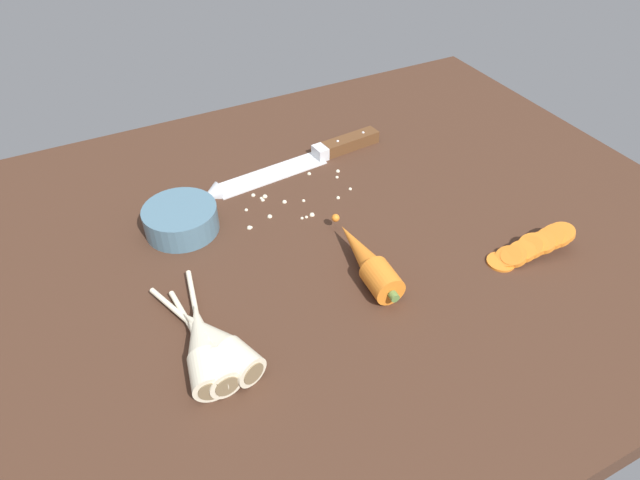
{
  "coord_description": "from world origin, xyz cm",
  "views": [
    {
      "loc": [
        -28.36,
        -57.12,
        54.53
      ],
      "look_at": [
        0.0,
        -2.0,
        1.5
      ],
      "focal_mm": 31.86,
      "sensor_mm": 36.0,
      "label": 1
    }
  ],
  "objects_px": {
    "carrot_slice_stack": "(532,246)",
    "prep_bowl": "(181,219)",
    "chefs_knife": "(292,164)",
    "parsnip_mid_right": "(207,351)",
    "whole_carrot": "(367,261)",
    "parsnip_front": "(217,342)",
    "parsnip_mid_left": "(202,345)"
  },
  "relations": [
    {
      "from": "parsnip_front",
      "to": "chefs_knife",
      "type": "bearing_deg",
      "value": 52.38
    },
    {
      "from": "chefs_knife",
      "to": "carrot_slice_stack",
      "type": "xyz_separation_m",
      "value": [
        0.21,
        -0.36,
        0.01
      ]
    },
    {
      "from": "parsnip_mid_left",
      "to": "parsnip_mid_right",
      "type": "xyz_separation_m",
      "value": [
        0.0,
        -0.01,
        0.0
      ]
    },
    {
      "from": "whole_carrot",
      "to": "prep_bowl",
      "type": "height_order",
      "value": "whole_carrot"
    },
    {
      "from": "parsnip_front",
      "to": "parsnip_mid_left",
      "type": "xyz_separation_m",
      "value": [
        -0.02,
        0.0,
        -0.0
      ]
    },
    {
      "from": "parsnip_front",
      "to": "parsnip_mid_right",
      "type": "bearing_deg",
      "value": -154.06
    },
    {
      "from": "parsnip_mid_left",
      "to": "prep_bowl",
      "type": "distance_m",
      "value": 0.25
    },
    {
      "from": "chefs_knife",
      "to": "prep_bowl",
      "type": "distance_m",
      "value": 0.23
    },
    {
      "from": "parsnip_mid_left",
      "to": "prep_bowl",
      "type": "bearing_deg",
      "value": 79.01
    },
    {
      "from": "parsnip_mid_left",
      "to": "carrot_slice_stack",
      "type": "distance_m",
      "value": 0.48
    },
    {
      "from": "parsnip_front",
      "to": "prep_bowl",
      "type": "height_order",
      "value": "same"
    },
    {
      "from": "parsnip_front",
      "to": "prep_bowl",
      "type": "distance_m",
      "value": 0.25
    },
    {
      "from": "chefs_knife",
      "to": "parsnip_mid_right",
      "type": "bearing_deg",
      "value": -128.61
    },
    {
      "from": "parsnip_mid_left",
      "to": "chefs_knife",
      "type": "bearing_deg",
      "value": 50.28
    },
    {
      "from": "chefs_knife",
      "to": "parsnip_mid_left",
      "type": "relative_size",
      "value": 1.69
    },
    {
      "from": "parsnip_front",
      "to": "parsnip_mid_right",
      "type": "height_order",
      "value": "same"
    },
    {
      "from": "parsnip_mid_left",
      "to": "prep_bowl",
      "type": "xyz_separation_m",
      "value": [
        0.05,
        0.24,
        0.0
      ]
    },
    {
      "from": "parsnip_front",
      "to": "parsnip_mid_left",
      "type": "bearing_deg",
      "value": 169.28
    },
    {
      "from": "whole_carrot",
      "to": "parsnip_mid_right",
      "type": "relative_size",
      "value": 1.05
    },
    {
      "from": "whole_carrot",
      "to": "parsnip_mid_left",
      "type": "xyz_separation_m",
      "value": [
        -0.25,
        -0.04,
        -0.0
      ]
    },
    {
      "from": "chefs_knife",
      "to": "parsnip_front",
      "type": "distance_m",
      "value": 0.41
    },
    {
      "from": "parsnip_front",
      "to": "carrot_slice_stack",
      "type": "height_order",
      "value": "parsnip_front"
    },
    {
      "from": "chefs_knife",
      "to": "prep_bowl",
      "type": "relative_size",
      "value": 3.17
    },
    {
      "from": "parsnip_front",
      "to": "prep_bowl",
      "type": "relative_size",
      "value": 1.8
    },
    {
      "from": "carrot_slice_stack",
      "to": "chefs_knife",
      "type": "bearing_deg",
      "value": 120.02
    },
    {
      "from": "carrot_slice_stack",
      "to": "prep_bowl",
      "type": "distance_m",
      "value": 0.51
    },
    {
      "from": "prep_bowl",
      "to": "parsnip_mid_right",
      "type": "bearing_deg",
      "value": -100.12
    },
    {
      "from": "parsnip_mid_right",
      "to": "whole_carrot",
      "type": "bearing_deg",
      "value": 10.77
    },
    {
      "from": "parsnip_front",
      "to": "parsnip_mid_right",
      "type": "relative_size",
      "value": 1.11
    },
    {
      "from": "parsnip_mid_right",
      "to": "carrot_slice_stack",
      "type": "xyz_separation_m",
      "value": [
        0.47,
        -0.03,
        -0.01
      ]
    },
    {
      "from": "whole_carrot",
      "to": "carrot_slice_stack",
      "type": "xyz_separation_m",
      "value": [
        0.23,
        -0.08,
        -0.01
      ]
    },
    {
      "from": "parsnip_mid_right",
      "to": "chefs_knife",
      "type": "bearing_deg",
      "value": 51.39
    }
  ]
}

